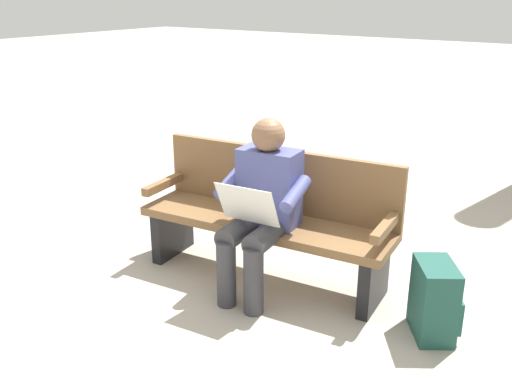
{
  "coord_description": "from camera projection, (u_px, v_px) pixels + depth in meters",
  "views": [
    {
      "loc": [
        -2.04,
        3.02,
        1.96
      ],
      "look_at": [
        -0.03,
        0.15,
        0.7
      ],
      "focal_mm": 39.93,
      "sensor_mm": 36.0,
      "label": 1
    }
  ],
  "objects": [
    {
      "name": "ground_plane",
      "position": [
        264.0,
        277.0,
        4.09
      ],
      "size": [
        40.0,
        40.0,
        0.0
      ],
      "primitive_type": "plane",
      "color": "#A89E8E"
    },
    {
      "name": "person_seated",
      "position": [
        261.0,
        204.0,
        3.71
      ],
      "size": [
        0.6,
        0.6,
        1.18
      ],
      "rotation": [
        0.0,
        0.0,
        0.11
      ],
      "color": "#474C84",
      "rests_on": "ground"
    },
    {
      "name": "backpack",
      "position": [
        435.0,
        301.0,
        3.34
      ],
      "size": [
        0.37,
        0.39,
        0.46
      ],
      "rotation": [
        0.0,
        0.0,
        2.16
      ],
      "color": "#1E4C42",
      "rests_on": "ground"
    },
    {
      "name": "bench_near",
      "position": [
        269.0,
        214.0,
        3.99
      ],
      "size": [
        1.84,
        0.67,
        0.9
      ],
      "rotation": [
        0.0,
        0.0,
        0.11
      ],
      "color": "brown",
      "rests_on": "ground"
    }
  ]
}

